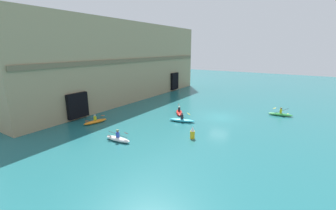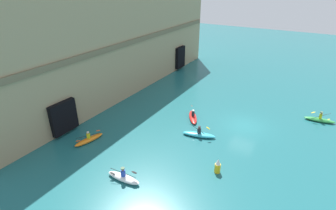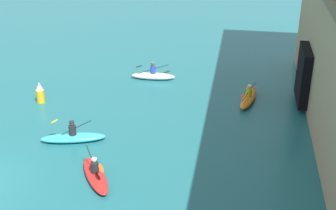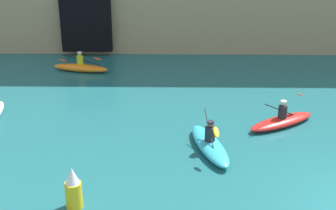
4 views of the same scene
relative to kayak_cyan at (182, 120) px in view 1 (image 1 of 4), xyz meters
name	(u,v)px [view 1 (image 1 of 4)]	position (x,y,z in m)	size (l,w,h in m)	color
ground_plane	(219,117)	(4.33, -3.22, -0.24)	(120.00, 120.00, 0.00)	#1E6066
cliff_bluff	(122,62)	(5.75, 15.04, 6.19)	(38.68, 7.27, 12.88)	#9E8966
kayak_cyan	(182,120)	(0.00, 0.00, 0.00)	(1.61, 3.29, 1.24)	#33B2C6
kayak_green	(280,114)	(9.26, -9.85, -0.01)	(1.04, 3.06, 1.13)	green
kayak_orange	(95,121)	(-6.07, 8.50, 0.00)	(3.00, 1.26, 1.04)	orange
kayak_white	(118,139)	(-8.50, 2.36, 0.03)	(0.85, 2.86, 1.16)	white
kayak_red	(179,112)	(2.92, 2.06, -0.02)	(3.00, 2.25, 1.21)	red
marker_buoy	(192,133)	(-4.01, -3.42, 0.35)	(0.47, 0.47, 1.27)	yellow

